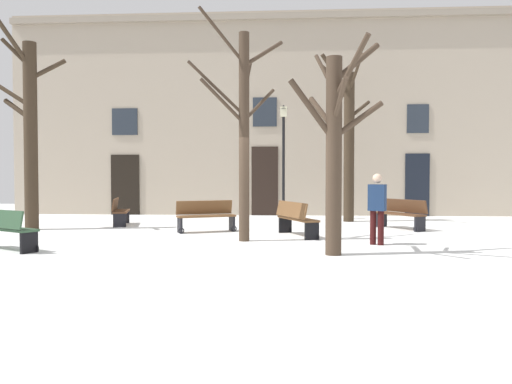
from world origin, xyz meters
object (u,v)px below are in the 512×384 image
(bench_back_to_back_right, at_px, (5,229))
(bench_near_lamp, at_px, (206,216))
(tree_right_of_center, at_px, (244,127))
(streetlamp, at_px, (284,150))
(bench_facing_shops, at_px, (120,211))
(tree_foreground, at_px, (348,139))
(tree_left_of_center, at_px, (30,130))
(person_by_shop_door, at_px, (377,206))
(tree_center, at_px, (334,144))
(bench_near_center_tree, at_px, (296,218))
(bench_by_litter_bin, at_px, (401,214))

(bench_back_to_back_right, bearing_deg, bench_near_lamp, -103.91)
(tree_right_of_center, relative_size, streetlamp, 1.35)
(bench_near_lamp, relative_size, bench_facing_shops, 1.03)
(tree_right_of_center, xyz_separation_m, streetlamp, (0.89, 6.07, -0.26))
(bench_back_to_back_right, bearing_deg, tree_foreground, -107.77)
(tree_left_of_center, distance_m, person_by_shop_door, 10.17)
(streetlamp, relative_size, bench_facing_shops, 2.50)
(tree_center, height_order, bench_near_lamp, tree_center)
(streetlamp, xyz_separation_m, bench_facing_shops, (-5.21, -2.37, -2.06))
(tree_left_of_center, height_order, tree_center, tree_left_of_center)
(tree_left_of_center, relative_size, tree_foreground, 1.05)
(streetlamp, bearing_deg, tree_right_of_center, -98.38)
(tree_center, relative_size, streetlamp, 1.05)
(bench_facing_shops, relative_size, bench_back_to_back_right, 0.97)
(bench_near_lamp, relative_size, bench_near_center_tree, 0.90)
(tree_foreground, xyz_separation_m, streetlamp, (-2.24, 0.58, -0.36))
(tree_foreground, distance_m, bench_back_to_back_right, 11.20)
(bench_near_center_tree, bearing_deg, tree_right_of_center, 106.77)
(bench_by_litter_bin, bearing_deg, tree_center, -56.79)
(streetlamp, distance_m, bench_near_lamp, 5.08)
(tree_left_of_center, height_order, tree_right_of_center, tree_left_of_center)
(bench_near_center_tree, height_order, bench_by_litter_bin, bench_near_center_tree)
(tree_foreground, height_order, bench_by_litter_bin, tree_foreground)
(tree_right_of_center, relative_size, bench_near_lamp, 3.28)
(tree_right_of_center, bearing_deg, bench_by_litter_bin, 34.64)
(tree_right_of_center, bearing_deg, tree_left_of_center, 161.30)
(bench_near_lamp, bearing_deg, tree_center, -76.11)
(bench_facing_shops, relative_size, bench_near_center_tree, 0.87)
(tree_left_of_center, height_order, bench_near_center_tree, tree_left_of_center)
(tree_foreground, xyz_separation_m, bench_near_lamp, (-4.38, -3.55, -2.41))
(tree_left_of_center, relative_size, bench_near_lamp, 3.52)
(tree_left_of_center, xyz_separation_m, bench_near_center_tree, (7.75, -1.14, -2.45))
(tree_center, xyz_separation_m, person_by_shop_door, (1.11, 1.57, -1.32))
(tree_foreground, distance_m, bench_near_center_tree, 5.37)
(tree_center, distance_m, streetlamp, 8.23)
(bench_near_lamp, xyz_separation_m, bench_near_center_tree, (2.52, -0.89, 0.02))
(streetlamp, bearing_deg, tree_center, -82.26)
(tree_foreground, height_order, person_by_shop_door, tree_foreground)
(tree_center, bearing_deg, bench_near_center_tree, 103.10)
(tree_foreground, xyz_separation_m, bench_near_center_tree, (-1.86, -4.44, -2.39))
(streetlamp, relative_size, bench_by_litter_bin, 2.41)
(bench_by_litter_bin, height_order, person_by_shop_door, person_by_shop_door)
(tree_right_of_center, distance_m, bench_facing_shops, 6.14)
(bench_near_center_tree, bearing_deg, tree_center, 170.23)
(bench_facing_shops, bearing_deg, bench_back_to_back_right, 160.22)
(tree_foreground, relative_size, bench_by_litter_bin, 3.34)
(bench_near_lamp, bearing_deg, streetlamp, 37.56)
(tree_foreground, relative_size, tree_center, 1.31)
(bench_back_to_back_right, height_order, person_by_shop_door, person_by_shop_door)
(streetlamp, relative_size, bench_near_lamp, 2.43)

